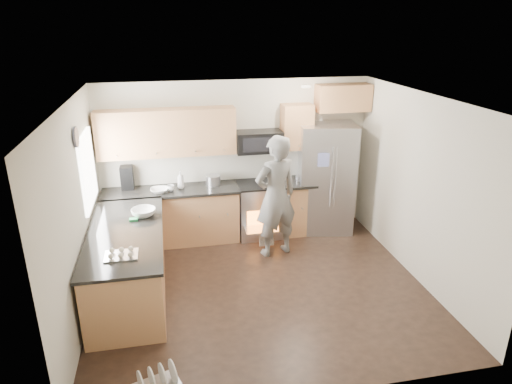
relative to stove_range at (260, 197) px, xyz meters
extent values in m
plane|color=black|center=(-0.35, -1.69, -0.68)|extent=(4.50, 4.50, 0.00)
cube|color=beige|center=(-0.35, 0.31, 0.62)|extent=(4.50, 0.04, 2.60)
cube|color=beige|center=(-0.35, -3.69, 0.62)|extent=(4.50, 0.04, 2.60)
cube|color=beige|center=(-2.60, -1.69, 0.62)|extent=(0.04, 4.00, 2.60)
cube|color=beige|center=(1.90, -1.69, 0.62)|extent=(0.04, 4.00, 2.60)
cube|color=white|center=(-0.35, -1.69, 1.92)|extent=(4.50, 4.00, 0.04)
cube|color=white|center=(-2.58, -0.69, 0.87)|extent=(0.04, 1.00, 1.00)
cylinder|color=#FFE7CC|center=(0.55, -0.59, 1.91)|extent=(0.14, 0.14, 0.02)
cylinder|color=#474754|center=(-2.57, -1.24, 1.47)|extent=(0.03, 0.26, 0.26)
cube|color=#AE7245|center=(-1.48, 0.01, -0.24)|extent=(2.15, 0.60, 0.87)
cube|color=black|center=(-1.48, 0.00, 0.23)|extent=(2.19, 0.64, 0.04)
cube|color=#AE7245|center=(0.65, 0.01, -0.24)|extent=(0.50, 0.60, 0.87)
cube|color=black|center=(0.65, 0.00, 0.23)|extent=(0.54, 0.64, 0.04)
cube|color=#AE7245|center=(-1.47, 0.14, 1.15)|extent=(2.16, 0.33, 0.74)
cube|color=#AE7245|center=(0.65, 0.14, 1.15)|extent=(0.50, 0.33, 0.74)
cube|color=#AE7245|center=(1.43, 0.14, 1.60)|extent=(0.90, 0.33, 0.44)
imported|color=silver|center=(-1.65, -0.09, 0.28)|extent=(0.28, 0.28, 0.07)
imported|color=white|center=(-1.31, 0.05, 0.39)|extent=(0.11, 0.11, 0.28)
imported|color=white|center=(-1.48, -0.07, 0.30)|extent=(0.13, 0.13, 0.10)
cylinder|color=#B7B7BC|center=(-0.77, 0.09, 0.33)|extent=(0.24, 0.24, 0.17)
cube|color=black|center=(-2.15, 0.21, 0.44)|extent=(0.20, 0.24, 0.37)
cylinder|color=#B7B7BC|center=(0.67, 0.02, 0.29)|extent=(0.10, 0.10, 0.08)
cube|color=#AE7245|center=(-2.10, -1.44, -0.24)|extent=(0.90, 2.30, 0.87)
cube|color=black|center=(-2.10, -1.44, 0.23)|extent=(0.96, 2.36, 0.04)
imported|color=silver|center=(-1.87, -0.99, 0.30)|extent=(0.34, 0.34, 0.11)
cube|color=green|center=(-2.00, -1.13, 0.26)|extent=(0.11, 0.08, 0.03)
cube|color=#B7B7BC|center=(-2.09, -2.12, 0.29)|extent=(0.38, 0.29, 0.08)
cube|color=#B7B7BC|center=(0.00, -0.01, -0.23)|extent=(0.76, 0.62, 0.90)
cube|color=black|center=(0.00, -0.01, 0.24)|extent=(0.76, 0.60, 0.03)
cube|color=orange|center=(0.00, -0.33, -0.28)|extent=(0.56, 0.02, 0.34)
cube|color=#B7B7BC|center=(0.00, -0.49, -0.36)|extent=(0.70, 0.34, 0.03)
cube|color=silver|center=(0.00, -0.54, -0.50)|extent=(0.24, 0.03, 0.28)
cube|color=black|center=(0.00, 0.11, 0.94)|extent=(0.76, 0.40, 0.34)
cube|color=#B7B7BC|center=(1.15, 0.00, 0.27)|extent=(1.03, 0.87, 1.88)
cylinder|color=#B7B7BC|center=(1.12, -0.37, 0.40)|extent=(0.02, 0.02, 1.02)
cylinder|color=#B7B7BC|center=(1.18, -0.37, 0.40)|extent=(0.02, 0.02, 1.02)
cube|color=pink|center=(1.35, -0.36, 0.19)|extent=(0.24, 0.05, 0.31)
cube|color=#7C85C7|center=(0.97, -0.36, 0.71)|extent=(0.18, 0.04, 0.23)
imported|color=slate|center=(0.09, -0.73, 0.29)|extent=(0.80, 0.64, 1.93)
cylinder|color=white|center=(-1.90, -3.36, -0.52)|extent=(0.09, 0.25, 0.26)
cylinder|color=white|center=(-1.80, -3.32, -0.52)|extent=(0.09, 0.25, 0.26)
cylinder|color=white|center=(-1.69, -3.29, -0.52)|extent=(0.09, 0.25, 0.26)
cylinder|color=white|center=(-1.59, -3.25, -0.52)|extent=(0.09, 0.25, 0.26)
camera|label=1|loc=(-1.49, -7.02, 2.82)|focal=32.00mm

